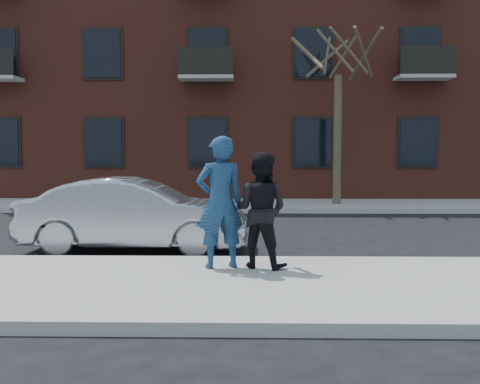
{
  "coord_description": "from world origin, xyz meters",
  "views": [
    {
      "loc": [
        1.69,
        -7.48,
        1.85
      ],
      "look_at": [
        1.52,
        0.4,
        1.29
      ],
      "focal_mm": 42.0,
      "sensor_mm": 36.0,
      "label": 1
    }
  ],
  "objects_px": {
    "silver_sedan": "(135,215)",
    "man_peacoat": "(261,210)",
    "man_hoodie": "(220,202)",
    "street_tree": "(339,38)"
  },
  "relations": [
    {
      "from": "silver_sedan",
      "to": "man_hoodie",
      "type": "relative_size",
      "value": 2.14
    },
    {
      "from": "silver_sedan",
      "to": "man_peacoat",
      "type": "height_order",
      "value": "man_peacoat"
    },
    {
      "from": "street_tree",
      "to": "silver_sedan",
      "type": "bearing_deg",
      "value": -121.44
    },
    {
      "from": "man_hoodie",
      "to": "man_peacoat",
      "type": "bearing_deg",
      "value": 167.54
    },
    {
      "from": "silver_sedan",
      "to": "man_peacoat",
      "type": "relative_size",
      "value": 2.45
    },
    {
      "from": "street_tree",
      "to": "man_hoodie",
      "type": "bearing_deg",
      "value": -107.62
    },
    {
      "from": "man_hoodie",
      "to": "man_peacoat",
      "type": "xyz_separation_m",
      "value": [
        0.6,
        0.05,
        -0.12
      ]
    },
    {
      "from": "silver_sedan",
      "to": "man_peacoat",
      "type": "distance_m",
      "value": 3.14
    },
    {
      "from": "man_peacoat",
      "to": "man_hoodie",
      "type": "bearing_deg",
      "value": 27.46
    },
    {
      "from": "street_tree",
      "to": "man_hoodie",
      "type": "distance_m",
      "value": 11.68
    }
  ]
}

